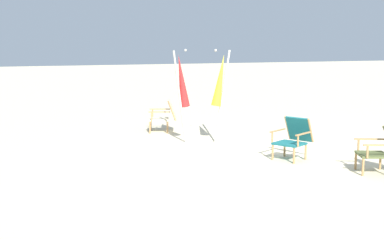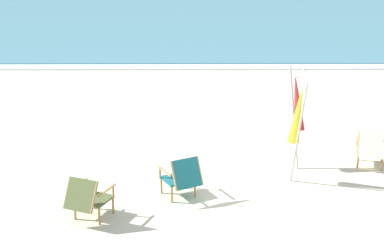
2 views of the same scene
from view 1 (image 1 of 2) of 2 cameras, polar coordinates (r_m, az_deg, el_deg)
The scene contains 6 objects.
ground_plane at distance 11.81m, azimuth 9.10°, elevation -2.73°, with size 80.00×80.00×0.00m, color beige.
beach_chair_far_center at distance 9.79m, azimuth 19.64°, elevation -2.90°, with size 0.82×0.91×0.79m.
beach_chair_back_right at distance 13.39m, azimuth -2.91°, elevation 0.55°, with size 0.76×0.83×0.81m.
beach_chair_back_left at distance 10.52m, azimuth 10.81°, elevation -1.78°, with size 0.84×0.90×0.80m.
umbrella_furled_yellow at distance 11.98m, azimuth 3.02°, elevation 4.13°, with size 0.34×0.53×2.09m.
umbrella_furled_red at distance 11.80m, azimuth -1.11°, elevation 4.08°, with size 0.41×0.51×2.09m.
Camera 1 is at (-10.03, 5.79, 2.27)m, focal length 50.00 mm.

